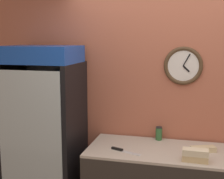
# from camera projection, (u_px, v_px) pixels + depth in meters

# --- Properties ---
(wall_back) EXTENTS (5.20, 0.10, 2.70)m
(wall_back) POSITION_uv_depth(u_px,v_px,m) (180.00, 99.00, 3.39)
(wall_back) COLOR #B7664C
(wall_back) RESTS_ON ground_plane
(beverage_cooler) EXTENTS (0.79, 0.66, 1.93)m
(beverage_cooler) POSITION_uv_depth(u_px,v_px,m) (46.00, 124.00, 3.47)
(beverage_cooler) COLOR black
(beverage_cooler) RESTS_ON ground_plane
(sandwich_stack_bottom) EXTENTS (0.23, 0.11, 0.06)m
(sandwich_stack_bottom) POSITION_uv_depth(u_px,v_px,m) (195.00, 158.00, 2.81)
(sandwich_stack_bottom) COLOR tan
(sandwich_stack_bottom) RESTS_ON prep_counter
(sandwich_stack_middle) EXTENTS (0.23, 0.10, 0.06)m
(sandwich_stack_middle) POSITION_uv_depth(u_px,v_px,m) (195.00, 152.00, 2.80)
(sandwich_stack_middle) COLOR beige
(sandwich_stack_middle) RESTS_ON sandwich_stack_bottom
(sandwich_flat_left) EXTENTS (0.26, 0.17, 0.05)m
(sandwich_flat_left) POSITION_uv_depth(u_px,v_px,m) (203.00, 149.00, 3.05)
(sandwich_flat_left) COLOR beige
(sandwich_flat_left) RESTS_ON prep_counter
(chefs_knife) EXTENTS (0.32, 0.14, 0.02)m
(chefs_knife) POSITION_uv_depth(u_px,v_px,m) (122.00, 150.00, 3.07)
(chefs_knife) COLOR silver
(chefs_knife) RESTS_ON prep_counter
(condiment_jar) EXTENTS (0.07, 0.07, 0.15)m
(condiment_jar) POSITION_uv_depth(u_px,v_px,m) (159.00, 133.00, 3.40)
(condiment_jar) COLOR #336B38
(condiment_jar) RESTS_ON prep_counter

